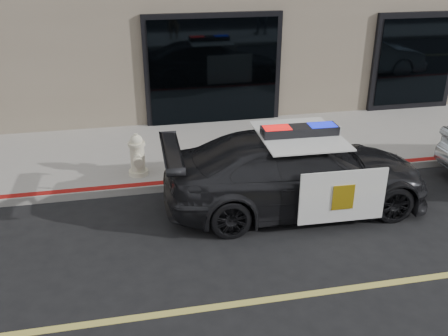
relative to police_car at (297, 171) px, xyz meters
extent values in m
plane|color=black|center=(0.33, -2.43, -0.70)|extent=(120.00, 120.00, 0.00)
cube|color=gray|center=(0.33, 2.82, -0.62)|extent=(60.00, 3.50, 0.15)
imported|color=black|center=(0.00, 0.00, -0.01)|extent=(2.16, 4.85, 1.38)
cube|color=white|center=(0.43, -1.00, -0.03)|extent=(1.47, 0.07, 0.92)
cube|color=white|center=(0.48, 0.98, -0.03)|extent=(1.47, 0.07, 0.92)
cube|color=white|center=(0.00, 0.00, 0.69)|extent=(1.42, 1.69, 0.02)
cube|color=gold|center=(0.43, -1.03, -0.03)|extent=(0.37, 0.02, 0.44)
cube|color=black|center=(0.00, 0.00, 0.77)|extent=(1.33, 0.38, 0.16)
cube|color=red|center=(-0.41, 0.01, 0.78)|extent=(0.47, 0.31, 0.15)
cube|color=#0C19CC|center=(0.40, -0.01, 0.78)|extent=(0.47, 0.31, 0.15)
cylinder|color=beige|center=(-2.75, 1.63, -0.50)|extent=(0.39, 0.39, 0.09)
cylinder|color=beige|center=(-2.75, 1.63, -0.19)|extent=(0.28, 0.28, 0.55)
cylinder|color=beige|center=(-2.75, 1.63, 0.11)|extent=(0.34, 0.34, 0.07)
sphere|color=beige|center=(-2.75, 1.63, 0.17)|extent=(0.25, 0.25, 0.25)
cylinder|color=beige|center=(-2.75, 1.63, 0.28)|extent=(0.08, 0.08, 0.08)
cylinder|color=beige|center=(-2.75, 1.82, -0.11)|extent=(0.14, 0.13, 0.14)
cylinder|color=beige|center=(-2.75, 1.45, -0.11)|extent=(0.14, 0.13, 0.14)
cylinder|color=beige|center=(-2.75, 1.42, -0.19)|extent=(0.19, 0.15, 0.19)
camera|label=1|loc=(-2.89, -7.61, 3.77)|focal=40.00mm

